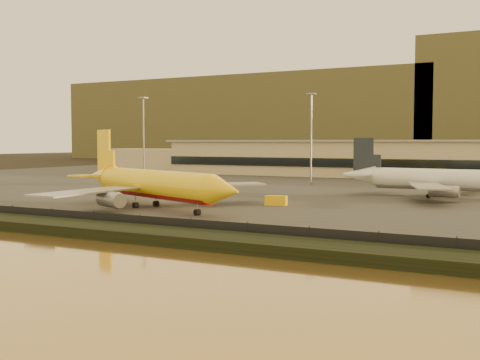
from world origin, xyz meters
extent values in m
plane|color=black|center=(0.00, 0.00, 0.00)|extent=(900.00, 900.00, 0.00)
cube|color=black|center=(0.00, -17.00, 0.70)|extent=(320.00, 7.00, 1.40)
cube|color=#2D2D2D|center=(0.00, 95.00, 0.10)|extent=(320.00, 220.00, 0.20)
cube|color=black|center=(0.00, -13.00, 1.30)|extent=(300.00, 0.05, 2.20)
cube|color=tan|center=(0.00, 125.00, 6.20)|extent=(160.00, 22.00, 12.00)
cube|color=black|center=(0.00, 113.80, 5.20)|extent=(160.00, 0.60, 3.00)
cube|color=gray|center=(0.00, 125.00, 12.50)|extent=(164.00, 24.00, 0.60)
cube|color=tan|center=(-95.00, 129.00, 4.70)|extent=(50.00, 18.00, 9.00)
cylinder|color=slate|center=(-60.00, 70.00, 12.70)|extent=(0.50, 0.50, 25.00)
cube|color=slate|center=(-60.00, 70.00, 25.40)|extent=(2.20, 2.20, 0.40)
cylinder|color=slate|center=(-10.00, 80.00, 12.70)|extent=(0.50, 0.50, 25.00)
cube|color=slate|center=(-10.00, 80.00, 25.40)|extent=(2.20, 2.20, 0.40)
cube|color=brown|center=(-140.00, 340.00, 27.50)|extent=(260.00, 160.00, 55.00)
cylinder|color=yellow|center=(-12.41, 10.41, 4.77)|extent=(32.57, 17.21, 4.81)
cylinder|color=#9D0C08|center=(-12.41, 10.41, 3.93)|extent=(31.31, 15.88, 3.75)
cone|color=yellow|center=(5.94, 2.79, 4.77)|extent=(7.82, 6.92, 4.81)
cone|color=yellow|center=(-31.62, 18.39, 5.13)|extent=(9.53, 7.63, 4.81)
cube|color=yellow|center=(-30.77, 18.04, 10.41)|extent=(4.84, 2.31, 8.41)
cube|color=yellow|center=(-28.07, 22.12, 5.49)|extent=(6.48, 6.47, 0.29)
cube|color=yellow|center=(-31.76, 13.25, 5.49)|extent=(4.97, 4.92, 0.29)
cube|color=gray|center=(-8.36, 22.59, 3.93)|extent=(19.20, 19.36, 0.29)
cylinder|color=gray|center=(-7.42, 18.82, 2.60)|extent=(6.14, 4.57, 2.64)
cube|color=gray|center=(-18.18, -1.05, 3.93)|extent=(6.67, 20.86, 0.29)
cylinder|color=gray|center=(-14.85, 0.94, 2.60)|extent=(6.14, 4.57, 2.64)
cylinder|color=black|center=(-0.68, 5.54, 0.73)|extent=(1.30, 1.18, 1.06)
cylinder|color=slate|center=(-0.68, 5.54, 1.28)|extent=(0.18, 0.18, 2.16)
cylinder|color=black|center=(-16.44, 9.75, 0.73)|extent=(1.30, 1.18, 1.06)
cylinder|color=slate|center=(-16.44, 9.75, 1.28)|extent=(0.18, 0.18, 2.16)
cylinder|color=black|center=(-14.78, 13.74, 0.73)|extent=(1.30, 1.18, 1.06)
cylinder|color=slate|center=(-14.78, 13.74, 1.28)|extent=(0.18, 0.18, 2.16)
cylinder|color=silver|center=(30.06, 55.81, 4.27)|extent=(31.09, 6.31, 4.29)
cylinder|color=gray|center=(30.06, 55.81, 3.52)|extent=(30.17, 5.32, 3.34)
cone|color=silver|center=(10.80, 57.08, 4.60)|extent=(7.98, 4.79, 4.29)
cube|color=black|center=(11.66, 57.03, 9.31)|extent=(4.73, 0.65, 7.50)
cube|color=silver|center=(12.80, 61.25, 4.92)|extent=(5.49, 5.37, 0.26)
cube|color=silver|center=(12.23, 52.69, 4.92)|extent=(5.16, 5.00, 0.26)
cube|color=gray|center=(29.98, 67.63, 3.52)|extent=(13.80, 19.99, 0.26)
cylinder|color=gray|center=(31.93, 64.60, 2.34)|extent=(5.29, 2.69, 2.36)
cube|color=gray|center=(28.42, 44.10, 3.52)|extent=(11.74, 20.21, 0.26)
cylinder|color=gray|center=(30.75, 46.85, 2.34)|extent=(5.29, 2.69, 2.36)
cylinder|color=black|center=(26.72, 54.10, 0.67)|extent=(0.99, 0.81, 0.94)
cylinder|color=slate|center=(26.72, 54.10, 1.16)|extent=(0.23, 0.23, 1.93)
cylinder|color=black|center=(26.97, 57.95, 0.67)|extent=(0.99, 0.81, 0.94)
cylinder|color=slate|center=(26.97, 57.95, 1.16)|extent=(0.23, 0.23, 1.93)
cube|color=yellow|center=(3.98, 26.14, 1.10)|extent=(4.25, 2.41, 1.81)
cube|color=silver|center=(-27.26, 37.07, 1.23)|extent=(4.87, 2.84, 2.06)
camera|label=1|loc=(50.91, -76.79, 12.17)|focal=45.00mm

